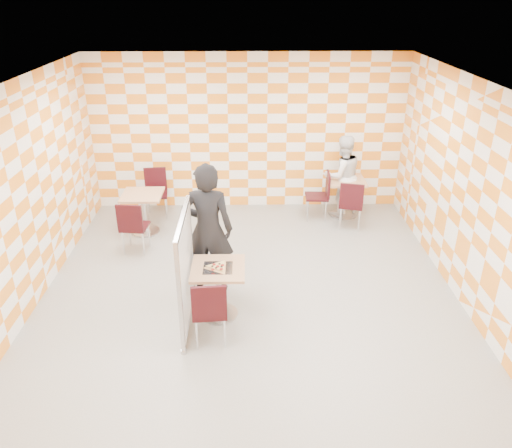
{
  "coord_description": "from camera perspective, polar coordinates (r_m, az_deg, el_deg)",
  "views": [
    {
      "loc": [
        -0.01,
        -5.89,
        4.09
      ],
      "look_at": [
        0.1,
        0.2,
        1.15
      ],
      "focal_mm": 35.0,
      "sensor_mm": 36.0,
      "label": 1
    }
  ],
  "objects": [
    {
      "name": "room_shell",
      "position": [
        6.93,
        -0.88,
        3.83
      ],
      "size": [
        7.0,
        7.0,
        7.0
      ],
      "color": "gray",
      "rests_on": "ground"
    },
    {
      "name": "main_table",
      "position": [
        6.68,
        -4.3,
        -6.74
      ],
      "size": [
        0.7,
        0.7,
        0.75
      ],
      "color": "tan",
      "rests_on": "ground"
    },
    {
      "name": "second_table",
      "position": [
        9.71,
        10.17,
        3.71
      ],
      "size": [
        0.7,
        0.7,
        0.75
      ],
      "color": "tan",
      "rests_on": "ground"
    },
    {
      "name": "empty_table",
      "position": [
        9.12,
        -12.74,
        1.98
      ],
      "size": [
        0.7,
        0.7,
        0.75
      ],
      "color": "tan",
      "rests_on": "ground"
    },
    {
      "name": "chair_main_front",
      "position": [
        6.15,
        -5.34,
        -9.59
      ],
      "size": [
        0.45,
        0.46,
        0.92
      ],
      "color": "black",
      "rests_on": "ground"
    },
    {
      "name": "chair_second_front",
      "position": [
        9.17,
        10.83,
        2.52
      ],
      "size": [
        0.52,
        0.52,
        0.92
      ],
      "color": "black",
      "rests_on": "ground"
    },
    {
      "name": "chair_second_side",
      "position": [
        9.51,
        7.54,
        3.64
      ],
      "size": [
        0.45,
        0.44,
        0.92
      ],
      "color": "black",
      "rests_on": "ground"
    },
    {
      "name": "chair_empty_near",
      "position": [
        8.41,
        -13.93,
        0.01
      ],
      "size": [
        0.46,
        0.47,
        0.92
      ],
      "color": "black",
      "rests_on": "ground"
    },
    {
      "name": "chair_empty_far",
      "position": [
        9.8,
        -11.37,
        4.04
      ],
      "size": [
        0.47,
        0.48,
        0.92
      ],
      "color": "black",
      "rests_on": "ground"
    },
    {
      "name": "partition",
      "position": [
        6.45,
        -8.02,
        -5.27
      ],
      "size": [
        0.08,
        1.38,
        1.55
      ],
      "color": "white",
      "rests_on": "ground"
    },
    {
      "name": "man_dark",
      "position": [
        7.03,
        -5.52,
        -0.63
      ],
      "size": [
        0.76,
        0.53,
        1.96
      ],
      "primitive_type": "imported",
      "rotation": [
        0.0,
        0.0,
        3.05
      ],
      "color": "black",
      "rests_on": "ground"
    },
    {
      "name": "man_white",
      "position": [
        9.7,
        9.8,
        5.46
      ],
      "size": [
        0.9,
        0.78,
        1.57
      ],
      "primitive_type": "imported",
      "rotation": [
        0.0,
        0.0,
        3.42
      ],
      "color": "white",
      "rests_on": "ground"
    },
    {
      "name": "pizza_on_foil",
      "position": [
        6.53,
        -4.38,
        -4.9
      ],
      "size": [
        0.4,
        0.4,
        0.04
      ],
      "color": "silver",
      "rests_on": "main_table"
    },
    {
      "name": "sport_bottle",
      "position": [
        9.62,
        9.55,
        5.64
      ],
      "size": [
        0.06,
        0.06,
        0.2
      ],
      "color": "white",
      "rests_on": "second_table"
    },
    {
      "name": "soda_bottle",
      "position": [
        9.71,
        11.1,
        5.79
      ],
      "size": [
        0.07,
        0.07,
        0.23
      ],
      "color": "black",
      "rests_on": "second_table"
    }
  ]
}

